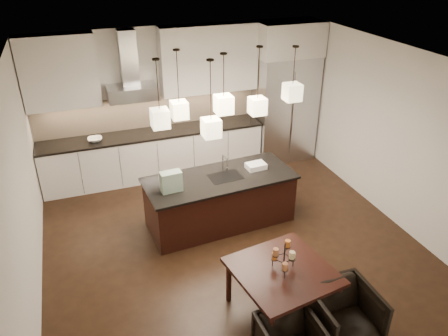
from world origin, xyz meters
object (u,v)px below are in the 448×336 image
object	(u,v)px
island_body	(220,201)
dining_table	(281,291)
armchair_right	(344,315)
refrigerator	(284,108)

from	to	relation	value
island_body	dining_table	world-z (taller)	island_body
dining_table	armchair_right	world-z (taller)	armchair_right
refrigerator	island_body	size ratio (longest dim) A/B	0.94
armchair_right	dining_table	bearing A→B (deg)	129.68
island_body	armchair_right	size ratio (longest dim) A/B	3.09
refrigerator	armchair_right	bearing A→B (deg)	-108.17
refrigerator	dining_table	size ratio (longest dim) A/B	1.93
dining_table	island_body	bearing A→B (deg)	83.10
dining_table	armchair_right	xyz separation A→B (m)	(0.49, -0.60, 0.00)
refrigerator	dining_table	distance (m)	4.55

